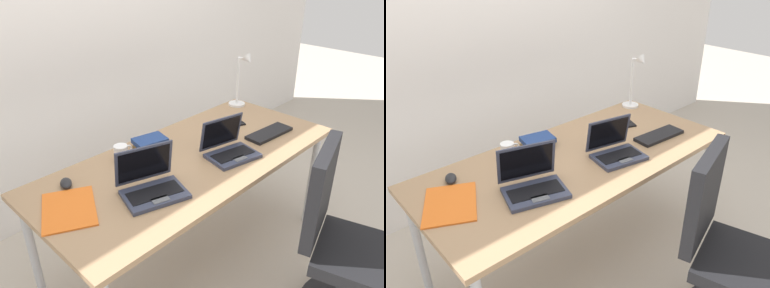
% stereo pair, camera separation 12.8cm
% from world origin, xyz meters
% --- Properties ---
extents(ground_plane, '(12.00, 12.00, 0.00)m').
position_xyz_m(ground_plane, '(0.00, 0.00, 0.00)').
color(ground_plane, '#B7AD9E').
extents(wall_back, '(6.00, 0.13, 2.60)m').
position_xyz_m(wall_back, '(-0.00, 1.10, 1.30)').
color(wall_back, silver).
rests_on(wall_back, ground_plane).
extents(desk, '(1.80, 0.80, 0.74)m').
position_xyz_m(desk, '(0.00, 0.00, 0.68)').
color(desk, '#9E7A56').
rests_on(desk, ground_plane).
extents(desk_lamp, '(0.12, 0.18, 0.40)m').
position_xyz_m(desk_lamp, '(0.80, 0.28, 0.94)').
color(desk_lamp, white).
rests_on(desk_lamp, desk).
extents(laptop_far_corner, '(0.35, 0.32, 0.22)m').
position_xyz_m(laptop_far_corner, '(-0.39, -0.11, 0.78)').
color(laptop_far_corner, '#33384C').
rests_on(laptop_far_corner, desk).
extents(laptop_near_lamp, '(0.32, 0.28, 0.21)m').
position_xyz_m(laptop_near_lamp, '(0.16, -0.14, 0.78)').
color(laptop_near_lamp, '#33384C').
rests_on(laptop_near_lamp, desk).
extents(external_keyboard, '(0.34, 0.14, 0.02)m').
position_xyz_m(external_keyboard, '(0.54, -0.15, 0.75)').
color(external_keyboard, black).
rests_on(external_keyboard, desk).
extents(computer_mouse, '(0.09, 0.11, 0.03)m').
position_xyz_m(computer_mouse, '(-0.64, 0.24, 0.76)').
color(computer_mouse, black).
rests_on(computer_mouse, desk).
extents(cell_phone, '(0.11, 0.15, 0.01)m').
position_xyz_m(cell_phone, '(0.55, 0.12, 0.74)').
color(cell_phone, black).
rests_on(cell_phone, desk).
extents(book_stack, '(0.21, 0.17, 0.06)m').
position_xyz_m(book_stack, '(-0.09, 0.26, 0.77)').
color(book_stack, brown).
rests_on(book_stack, desk).
extents(paper_folder_by_keyboard, '(0.35, 0.38, 0.01)m').
position_xyz_m(paper_folder_by_keyboard, '(-0.73, 0.06, 0.74)').
color(paper_folder_by_keyboard, orange).
rests_on(paper_folder_by_keyboard, desk).
extents(coffee_mug, '(0.11, 0.08, 0.09)m').
position_xyz_m(coffee_mug, '(-0.29, 0.26, 0.78)').
color(coffee_mug, white).
rests_on(coffee_mug, desk).
extents(office_chair, '(0.55, 0.60, 0.97)m').
position_xyz_m(office_chair, '(0.25, -0.84, 0.40)').
color(office_chair, black).
rests_on(office_chair, ground_plane).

